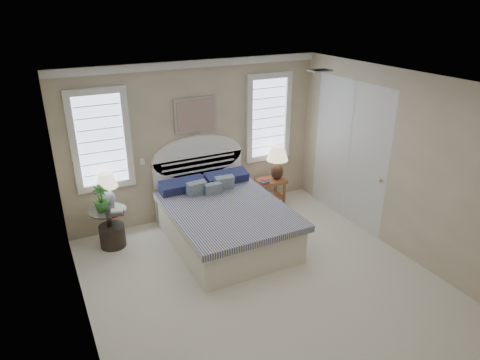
% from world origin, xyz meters
% --- Properties ---
extents(floor, '(4.50, 5.00, 0.01)m').
position_xyz_m(floor, '(0.00, 0.00, 0.00)').
color(floor, beige).
rests_on(floor, ground).
extents(ceiling, '(4.50, 5.00, 0.01)m').
position_xyz_m(ceiling, '(0.00, 0.00, 2.70)').
color(ceiling, silver).
rests_on(ceiling, wall_back).
extents(wall_back, '(4.50, 0.02, 2.70)m').
position_xyz_m(wall_back, '(0.00, 2.50, 1.35)').
color(wall_back, tan).
rests_on(wall_back, floor).
extents(wall_left, '(0.02, 5.00, 2.70)m').
position_xyz_m(wall_left, '(-2.25, 0.00, 1.35)').
color(wall_left, tan).
rests_on(wall_left, floor).
extents(wall_right, '(0.02, 5.00, 2.70)m').
position_xyz_m(wall_right, '(2.25, 0.00, 1.35)').
color(wall_right, tan).
rests_on(wall_right, floor).
extents(crown_molding, '(4.50, 0.08, 0.12)m').
position_xyz_m(crown_molding, '(0.00, 2.46, 2.64)').
color(crown_molding, white).
rests_on(crown_molding, wall_back).
extents(hvac_vent, '(0.30, 0.20, 0.02)m').
position_xyz_m(hvac_vent, '(1.20, 0.80, 2.68)').
color(hvac_vent, '#B2B2B2').
rests_on(hvac_vent, ceiling).
extents(switch_plate, '(0.08, 0.01, 0.12)m').
position_xyz_m(switch_plate, '(-0.95, 2.48, 1.15)').
color(switch_plate, white).
rests_on(switch_plate, wall_back).
extents(window_left, '(0.90, 0.06, 1.60)m').
position_xyz_m(window_left, '(-1.55, 2.48, 1.60)').
color(window_left, '#C6DCFA').
rests_on(window_left, wall_back).
extents(window_right, '(0.90, 0.06, 1.60)m').
position_xyz_m(window_right, '(1.40, 2.48, 1.60)').
color(window_right, '#C6DCFA').
rests_on(window_right, wall_back).
extents(painting, '(0.74, 0.04, 0.58)m').
position_xyz_m(painting, '(0.00, 2.46, 1.82)').
color(painting, silver).
rests_on(painting, wall_back).
extents(closet_door, '(0.02, 1.80, 2.40)m').
position_xyz_m(closet_door, '(2.23, 1.20, 1.20)').
color(closet_door, silver).
rests_on(closet_door, floor).
extents(bed, '(1.72, 2.28, 1.47)m').
position_xyz_m(bed, '(0.00, 1.46, 0.39)').
color(bed, silver).
rests_on(bed, floor).
extents(side_table_left, '(0.56, 0.56, 0.63)m').
position_xyz_m(side_table_left, '(-1.65, 2.05, 0.39)').
color(side_table_left, black).
rests_on(side_table_left, floor).
extents(nightstand_right, '(0.50, 0.40, 0.53)m').
position_xyz_m(nightstand_right, '(1.30, 2.15, 0.39)').
color(nightstand_right, '#9A5A32').
rests_on(nightstand_right, floor).
extents(floor_pot, '(0.44, 0.44, 0.36)m').
position_xyz_m(floor_pot, '(-1.63, 2.04, 0.18)').
color(floor_pot, black).
rests_on(floor_pot, floor).
extents(lamp_left, '(0.36, 0.36, 0.54)m').
position_xyz_m(lamp_left, '(-1.59, 2.20, 0.96)').
color(lamp_left, silver).
rests_on(lamp_left, side_table_left).
extents(lamp_right, '(0.51, 0.51, 0.63)m').
position_xyz_m(lamp_right, '(1.41, 2.13, 0.91)').
color(lamp_right, black).
rests_on(lamp_right, nightstand_right).
extents(potted_plant, '(0.29, 0.29, 0.42)m').
position_xyz_m(potted_plant, '(-1.72, 2.05, 0.84)').
color(potted_plant, '#327E38').
rests_on(potted_plant, side_table_left).
extents(books_left, '(0.23, 0.20, 0.08)m').
position_xyz_m(books_left, '(-1.54, 1.83, 0.67)').
color(books_left, maroon).
rests_on(books_left, side_table_left).
extents(books_right, '(0.18, 0.14, 0.09)m').
position_xyz_m(books_right, '(1.10, 2.03, 0.57)').
color(books_right, maroon).
rests_on(books_right, nightstand_right).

